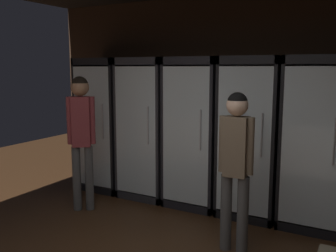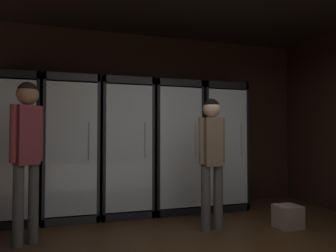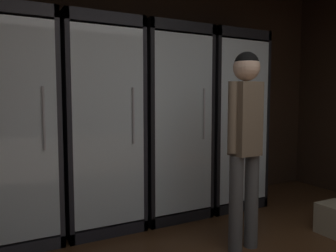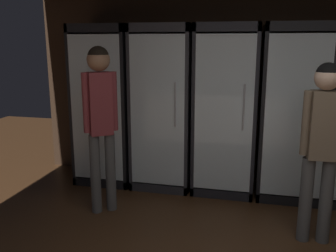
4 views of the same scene
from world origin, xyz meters
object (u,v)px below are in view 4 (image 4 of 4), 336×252
at_px(cooler_far_left, 108,106).
at_px(cooler_left, 165,109).
at_px(cooler_right, 292,114).
at_px(cooler_center, 226,111).
at_px(shopper_far, 100,110).
at_px(shopper_near, 322,137).

distance_m(cooler_far_left, cooler_left, 0.75).
bearing_deg(cooler_right, cooler_center, 179.96).
xyz_separation_m(cooler_left, cooler_center, (0.75, -0.00, -0.00)).
relative_size(cooler_far_left, cooler_center, 1.00).
bearing_deg(cooler_far_left, cooler_center, 0.01).
bearing_deg(cooler_center, shopper_far, -141.61).
relative_size(cooler_far_left, shopper_far, 1.14).
xyz_separation_m(cooler_far_left, cooler_left, (0.75, 0.00, 0.00)).
bearing_deg(cooler_center, cooler_right, -0.04).
height_order(cooler_far_left, cooler_left, same).
distance_m(cooler_center, shopper_near, 1.40).
xyz_separation_m(cooler_center, shopper_far, (-1.19, -0.94, 0.13)).
height_order(cooler_center, shopper_far, cooler_center).
bearing_deg(cooler_left, shopper_far, -114.90).
relative_size(cooler_left, cooler_right, 1.00).
bearing_deg(cooler_far_left, shopper_near, -24.08).
bearing_deg(cooler_left, shopper_near, -33.04).
height_order(cooler_center, cooler_right, same).
bearing_deg(cooler_right, shopper_far, -154.11).
height_order(cooler_left, cooler_center, same).
distance_m(cooler_left, shopper_near, 1.97).
height_order(cooler_center, shopper_near, cooler_center).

